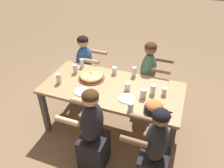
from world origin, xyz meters
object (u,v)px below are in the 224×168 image
object	(u,v)px
cocktail_glass_blue	(127,87)
drinking_glass_d	(94,97)
drinking_glass_i	(59,79)
empty_plate_b	(82,91)
drinking_glass_e	(75,69)
drinking_glass_g	(164,92)
diner_far_left	(85,69)
drinking_glass_b	(82,64)
diner_near_center	(93,134)
drinking_glass_h	(143,94)
drinking_glass_c	(131,107)
drinking_glass_f	(114,71)
diner_near_right	(154,153)
drinking_glass_j	(134,72)
drinking_glass_a	(153,90)
diner_far_midright	(147,80)
empty_plate_a	(126,98)
skillet_bowl	(154,107)
pizza_board_main	(92,77)

from	to	relation	value
cocktail_glass_blue	drinking_glass_d	xyz separation A→B (m)	(-0.32, -0.36, 0.01)
drinking_glass_i	drinking_glass_d	bearing A→B (deg)	-17.27
empty_plate_b	cocktail_glass_blue	world-z (taller)	cocktail_glass_blue
drinking_glass_e	drinking_glass_g	xyz separation A→B (m)	(1.32, -0.08, -0.02)
drinking_glass_i	diner_far_left	world-z (taller)	diner_far_left
drinking_glass_b	cocktail_glass_blue	bearing A→B (deg)	-21.85
diner_near_center	drinking_glass_h	bearing A→B (deg)	-36.61
drinking_glass_b	drinking_glass_c	size ratio (longest dim) A/B	1.21
drinking_glass_c	cocktail_glass_blue	bearing A→B (deg)	112.10
empty_plate_b	diner_far_left	world-z (taller)	diner_far_left
drinking_glass_f	diner_near_right	xyz separation A→B (m)	(0.83, -1.00, -0.30)
empty_plate_b	drinking_glass_g	bearing A→B (deg)	17.05
drinking_glass_g	drinking_glass_j	distance (m)	0.57
drinking_glass_a	diner_far_midright	size ratio (longest dim) A/B	0.11
empty_plate_a	empty_plate_b	distance (m)	0.60
diner_near_center	drinking_glass_e	bearing A→B (deg)	37.90
drinking_glass_d	diner_far_midright	size ratio (longest dim) A/B	0.09
empty_plate_a	drinking_glass_e	world-z (taller)	drinking_glass_e
diner_near_center	diner_far_left	size ratio (longest dim) A/B	1.03
drinking_glass_a	diner_near_right	xyz separation A→B (m)	(0.20, -0.72, -0.31)
drinking_glass_e	drinking_glass_a	bearing A→B (deg)	-5.47
skillet_bowl	drinking_glass_j	world-z (taller)	drinking_glass_j
skillet_bowl	diner_near_center	distance (m)	0.78
drinking_glass_h	diner_far_left	world-z (taller)	diner_far_left
drinking_glass_e	diner_near_right	size ratio (longest dim) A/B	0.12
skillet_bowl	diner_far_midright	distance (m)	1.04
empty_plate_b	drinking_glass_g	xyz separation A→B (m)	(1.02, 0.31, 0.04)
drinking_glass_c	drinking_glass_j	size ratio (longest dim) A/B	0.78
diner_far_left	diner_near_right	xyz separation A→B (m)	(1.49, -1.34, -0.01)
cocktail_glass_blue	drinking_glass_c	xyz separation A→B (m)	(0.15, -0.38, 0.00)
drinking_glass_f	diner_near_right	distance (m)	1.33
diner_near_right	skillet_bowl	bearing A→B (deg)	17.04
drinking_glass_g	drinking_glass_h	xyz separation A→B (m)	(-0.24, -0.15, 0.01)
empty_plate_a	cocktail_glass_blue	xyz separation A→B (m)	(-0.04, 0.18, 0.04)
diner_far_left	diner_near_right	distance (m)	2.00
drinking_glass_d	diner_near_center	size ratio (longest dim) A/B	0.09
diner_near_center	diner_far_midright	xyz separation A→B (m)	(0.35, 1.34, 0.01)
drinking_glass_e	drinking_glass_h	xyz separation A→B (m)	(1.08, -0.24, -0.00)
drinking_glass_a	drinking_glass_b	xyz separation A→B (m)	(-1.16, 0.30, 0.00)
drinking_glass_a	drinking_glass_g	size ratio (longest dim) A/B	1.29
drinking_glass_b	drinking_glass_d	world-z (taller)	drinking_glass_b
pizza_board_main	drinking_glass_a	size ratio (longest dim) A/B	2.89
empty_plate_b	drinking_glass_e	size ratio (longest dim) A/B	1.52
diner_near_right	drinking_glass_c	bearing A→B (deg)	51.36
drinking_glass_c	drinking_glass_b	bearing A→B (deg)	144.12
cocktail_glass_blue	drinking_glass_h	distance (m)	0.25
drinking_glass_f	drinking_glass_a	bearing A→B (deg)	-24.58
pizza_board_main	empty_plate_a	world-z (taller)	pizza_board_main
empty_plate_b	diner_near_right	bearing A→B (deg)	-21.90
drinking_glass_d	drinking_glass_g	world-z (taller)	drinking_glass_d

